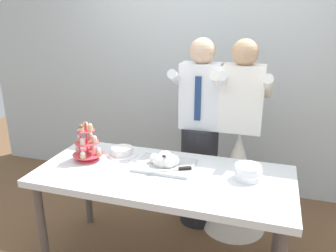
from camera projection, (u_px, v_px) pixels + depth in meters
rear_wall at (206, 53)px, 3.42m from camera, size 5.20×0.10×2.90m
dessert_table at (163, 182)px, 2.40m from camera, size 1.80×0.80×0.78m
cupcake_stand at (87, 145)px, 2.56m from camera, size 0.23×0.23×0.31m
main_cake_tray at (165, 161)px, 2.46m from camera, size 0.42×0.33×0.12m
plate_stack at (248, 172)px, 2.28m from camera, size 0.18×0.18×0.10m
round_cake at (122, 152)px, 2.66m from camera, size 0.24×0.24×0.06m
person_groom at (200, 146)px, 2.94m from camera, size 0.48×0.51×1.66m
person_bride at (237, 167)px, 2.90m from camera, size 0.56×0.56×1.66m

